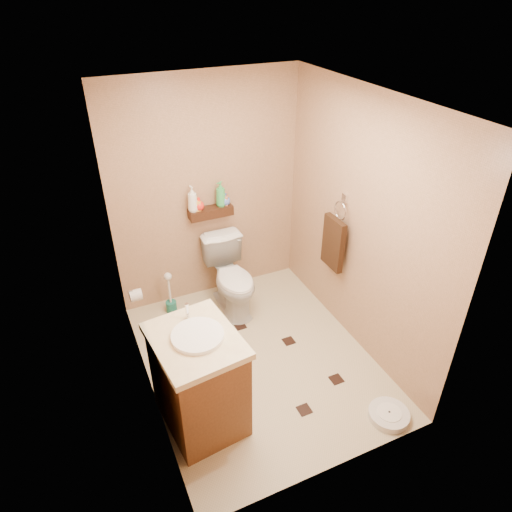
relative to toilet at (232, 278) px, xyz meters
name	(u,v)px	position (x,y,z in m)	size (l,w,h in m)	color
ground	(258,358)	(-0.08, -0.83, -0.39)	(2.50, 2.50, 0.00)	#C7B591
wall_back	(207,193)	(-0.08, 0.42, 0.81)	(2.00, 0.04, 2.40)	tan
wall_front	(344,350)	(-0.08, -2.08, 0.81)	(2.00, 0.04, 2.40)	tan
wall_left	(135,281)	(-1.08, -0.83, 0.81)	(0.04, 2.50, 2.40)	tan
wall_right	(360,227)	(0.92, -0.83, 0.81)	(0.04, 2.50, 2.40)	tan
ceiling	(258,100)	(-0.08, -0.83, 2.01)	(2.00, 2.50, 0.02)	silver
wall_shelf	(211,212)	(-0.08, 0.34, 0.63)	(0.46, 0.14, 0.10)	#3D2010
floor_accents	(262,363)	(-0.08, -0.90, -0.38)	(1.23, 1.31, 0.01)	black
toilet	(232,278)	(0.00, 0.00, 0.00)	(0.43, 0.76, 0.78)	white
vanity	(199,380)	(-0.78, -1.27, 0.07)	(0.68, 0.79, 1.03)	brown
bathroom_scale	(389,415)	(0.62, -1.89, -0.36)	(0.41, 0.41, 0.07)	silver
toilet_brush	(170,298)	(-0.64, 0.20, -0.21)	(0.11, 0.11, 0.50)	#1A6859
towel_ring	(334,241)	(0.83, -0.58, 0.56)	(0.12, 0.30, 0.76)	silver
toilet_paper	(136,295)	(-1.02, -0.18, 0.21)	(0.12, 0.11, 0.12)	silver
bottle_a	(192,199)	(-0.27, 0.34, 0.81)	(0.10, 0.10, 0.27)	white
bottle_b	(196,203)	(-0.23, 0.34, 0.76)	(0.07, 0.07, 0.16)	#FFAD35
bottle_c	(199,204)	(-0.20, 0.34, 0.75)	(0.11, 0.11, 0.14)	red
bottle_d	(221,194)	(0.03, 0.34, 0.81)	(0.10, 0.10, 0.27)	green
bottle_e	(225,198)	(0.08, 0.34, 0.76)	(0.07, 0.07, 0.15)	#C66942
bottle_f	(225,199)	(0.08, 0.34, 0.75)	(0.11, 0.11, 0.14)	#5372D0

